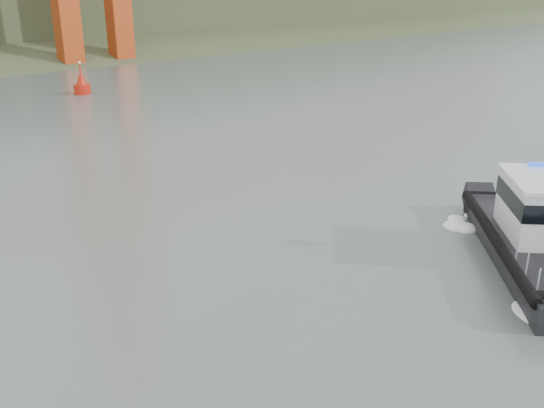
# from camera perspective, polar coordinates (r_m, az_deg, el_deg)

# --- Properties ---
(ground) EXTENTS (400.00, 400.00, 0.00)m
(ground) POSITION_cam_1_polar(r_m,az_deg,el_deg) (24.00, 12.22, -11.48)
(ground) COLOR #465351
(ground) RESTS_ON ground
(nav_buoy) EXTENTS (1.82, 1.82, 3.79)m
(nav_buoy) POSITION_cam_1_polar(r_m,az_deg,el_deg) (71.68, -17.46, 10.65)
(nav_buoy) COLOR red
(nav_buoy) RESTS_ON ground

